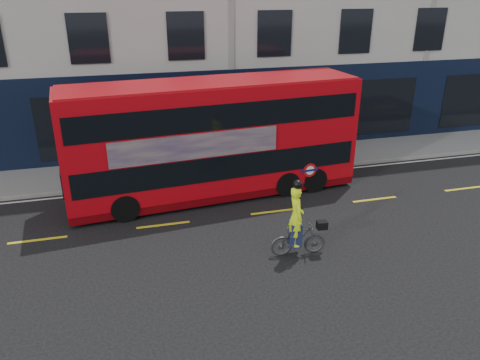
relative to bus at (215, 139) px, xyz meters
name	(u,v)px	position (x,y,z in m)	size (l,w,h in m)	color
ground	(289,231)	(1.73, -3.57, -2.25)	(120.00, 120.00, 0.00)	black
pavement	(240,162)	(1.73, 2.93, -2.19)	(60.00, 3.00, 0.12)	gray
kerb	(249,174)	(1.73, 1.43, -2.18)	(60.00, 0.12, 0.13)	gray
road_edge_line	(251,178)	(1.73, 1.13, -2.25)	(58.00, 0.10, 0.01)	silver
lane_dashes	(275,211)	(1.73, -2.07, -2.25)	(58.00, 0.12, 0.01)	yellow
bus	(215,139)	(0.00, 0.00, 0.00)	(11.06, 3.44, 4.39)	#BC0710
cyclist	(298,230)	(1.44, -4.97, -1.41)	(1.73, 0.71, 2.46)	#444648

